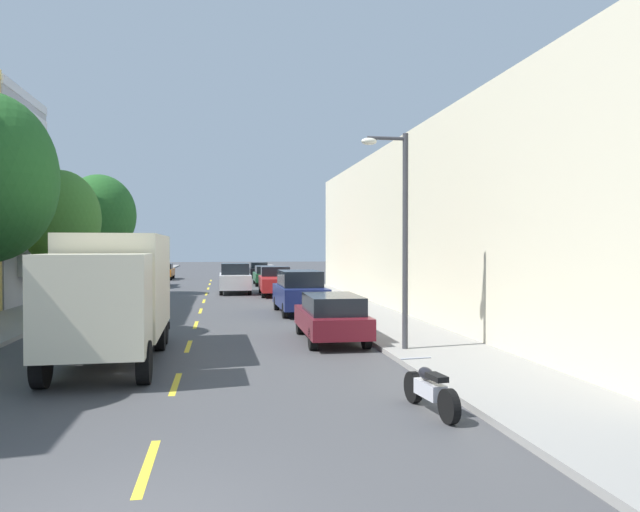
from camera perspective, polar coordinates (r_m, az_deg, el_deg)
ground_plane at (r=36.58m, az=-10.86°, el=-3.82°), size 160.00×160.00×0.00m
sidewalk_left at (r=35.51m, az=-22.50°, el=-3.91°), size 3.20×120.00×0.14m
sidewalk_right at (r=35.10m, az=0.74°, el=-3.89°), size 3.20×120.00×0.14m
lane_centerline_dashes at (r=31.11m, az=-11.14°, el=-4.66°), size 0.14×47.20×0.01m
apartment_block_opposite at (r=29.33m, az=16.36°, el=2.64°), size 10.00×36.00×7.84m
street_tree_third at (r=30.37m, az=-23.44°, el=3.22°), size 3.59×3.59×6.43m
street_tree_farthest at (r=38.96m, az=-20.27°, el=3.65°), size 4.37×4.37×7.26m
street_lamp at (r=16.95m, az=7.58°, el=3.17°), size 1.35×0.28×6.05m
delivery_box_truck at (r=16.86m, az=-18.94°, el=-2.95°), size 2.56×7.60×3.34m
parked_sedan_orange at (r=56.39m, az=-14.71°, el=-1.41°), size 1.81×4.50×1.43m
parked_wagon_forest at (r=46.60m, az=-5.16°, el=-1.80°), size 1.83×4.70×1.50m
parked_pickup_red at (r=37.18m, az=-4.19°, el=-2.46°), size 2.10×5.34×1.73m
parked_hatchback_black at (r=57.37m, az=-5.88°, el=-1.33°), size 1.81×4.03×1.50m
parked_pickup_champagne at (r=27.13m, az=-20.43°, el=-3.77°), size 2.04×5.31×1.73m
parked_wagon_burgundy at (r=19.09m, az=1.08°, el=-5.75°), size 1.87×4.72×1.50m
parked_pickup_sky at (r=46.23m, az=-15.79°, el=-1.82°), size 2.10×5.34×1.73m
parked_suv_navy at (r=26.93m, az=-1.94°, el=-3.41°), size 2.05×4.84×1.93m
moving_white_sedan at (r=38.93m, az=-8.11°, el=-2.07°), size 1.95×4.80×1.93m
parked_motorcycle at (r=11.34m, az=10.42°, el=-12.43°), size 0.62×2.05×0.90m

